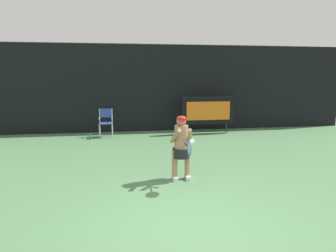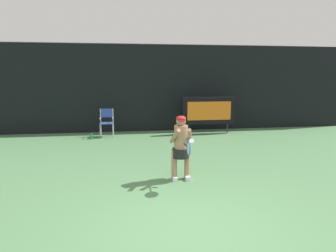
% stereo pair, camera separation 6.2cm
% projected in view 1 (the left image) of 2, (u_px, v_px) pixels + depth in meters
% --- Properties ---
extents(ground, '(18.00, 22.00, 0.03)m').
position_uv_depth(ground, '(194.00, 237.00, 4.51)').
color(ground, '#507F51').
extents(backdrop_screen, '(18.00, 0.12, 3.66)m').
position_uv_depth(backdrop_screen, '(146.00, 89.00, 12.66)').
color(backdrop_screen, black).
rests_on(backdrop_screen, ground).
extents(scoreboard, '(2.20, 0.21, 1.50)m').
position_uv_depth(scoreboard, '(208.00, 111.00, 12.23)').
color(scoreboard, black).
rests_on(scoreboard, ground).
extents(umpire_chair, '(0.52, 0.44, 1.08)m').
position_uv_depth(umpire_chair, '(106.00, 121.00, 11.67)').
color(umpire_chair, '#B7B7BC').
rests_on(umpire_chair, ground).
extents(water_bottle, '(0.07, 0.07, 0.27)m').
position_uv_depth(water_bottle, '(91.00, 136.00, 11.19)').
color(water_bottle, '#1D8647').
rests_on(water_bottle, ground).
extents(tennis_player, '(0.52, 0.59, 1.48)m').
position_uv_depth(tennis_player, '(181.00, 145.00, 6.83)').
color(tennis_player, white).
rests_on(tennis_player, ground).
extents(tennis_racket, '(0.03, 0.60, 0.31)m').
position_uv_depth(tennis_racket, '(189.00, 148.00, 6.20)').
color(tennis_racket, black).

